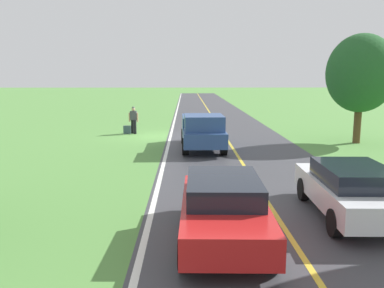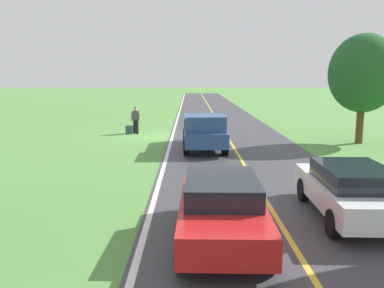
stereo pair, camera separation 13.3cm
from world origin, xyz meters
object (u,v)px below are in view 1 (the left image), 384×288
object	(u,v)px
hitchhiker_walking	(134,118)
sedan_mid_oncoming	(351,189)
suitcase_carried	(127,130)
sedan_ahead_same_lane	(224,207)
tree_far_side_near	(361,74)
pickup_truck_passing	(203,130)

from	to	relation	value
hitchhiker_walking	sedan_mid_oncoming	bearing A→B (deg)	116.36
suitcase_carried	sedan_ahead_same_lane	world-z (taller)	sedan_ahead_same_lane
suitcase_carried	sedan_mid_oncoming	distance (m)	17.44
hitchhiker_walking	tree_far_side_near	bearing A→B (deg)	163.50
suitcase_carried	sedan_mid_oncoming	size ratio (longest dim) A/B	0.12
hitchhiker_walking	sedan_ahead_same_lane	bearing A→B (deg)	103.90
sedan_ahead_same_lane	sedan_mid_oncoming	size ratio (longest dim) A/B	1.00
sedan_mid_oncoming	sedan_ahead_same_lane	bearing A→B (deg)	22.35
hitchhiker_walking	suitcase_carried	world-z (taller)	hitchhiker_walking
tree_far_side_near	sedan_ahead_same_lane	size ratio (longest dim) A/B	1.33
hitchhiker_walking	pickup_truck_passing	distance (m)	7.01
sedan_ahead_same_lane	suitcase_carried	bearing A→B (deg)	-74.72
tree_far_side_near	sedan_ahead_same_lane	xyz separation A→B (m)	(8.60, 13.12, -3.04)
hitchhiker_walking	suitcase_carried	bearing A→B (deg)	5.23
hitchhiker_walking	sedan_ahead_same_lane	size ratio (longest dim) A/B	0.39
sedan_ahead_same_lane	tree_far_side_near	bearing A→B (deg)	-123.24
suitcase_carried	pickup_truck_passing	distance (m)	7.27
suitcase_carried	sedan_mid_oncoming	bearing A→B (deg)	33.29
hitchhiker_walking	sedan_ahead_same_lane	distance (m)	17.42
tree_far_side_near	sedan_mid_oncoming	size ratio (longest dim) A/B	1.33
sedan_ahead_same_lane	sedan_mid_oncoming	bearing A→B (deg)	-157.65
sedan_ahead_same_lane	hitchhiker_walking	bearing A→B (deg)	-76.10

